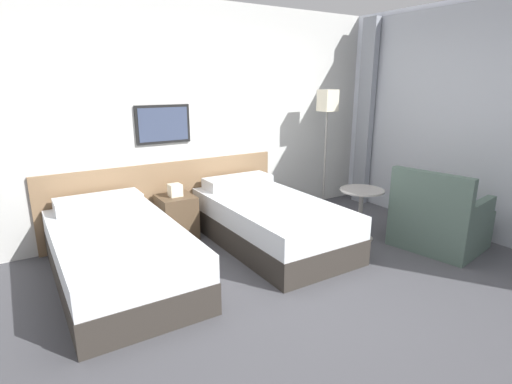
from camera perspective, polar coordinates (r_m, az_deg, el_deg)
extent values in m
plane|color=#47474C|center=(3.63, 6.90, -14.08)|extent=(16.00, 16.00, 0.00)
cube|color=silver|center=(4.99, -8.21, 10.37)|extent=(10.00, 0.06, 2.70)
cube|color=#846647|center=(4.94, -12.50, -0.78)|extent=(2.88, 0.04, 0.86)
cube|color=black|center=(4.78, -13.13, 9.41)|extent=(0.64, 0.03, 0.44)
cube|color=#333D56|center=(4.76, -13.07, 9.39)|extent=(0.58, 0.01, 0.38)
cube|color=white|center=(5.15, 32.56, 8.29)|extent=(0.06, 4.58, 2.70)
cube|color=#B2B7C1|center=(5.11, 32.28, 7.95)|extent=(0.03, 4.22, 2.64)
cube|color=#8E939E|center=(6.14, 15.37, 10.64)|extent=(0.10, 0.24, 2.64)
cube|color=#332D28|center=(3.92, -18.74, -10.21)|extent=(1.06, 1.96, 0.28)
cube|color=silver|center=(3.82, -19.07, -6.76)|extent=(1.05, 1.94, 0.23)
cube|color=silver|center=(4.46, -21.54, -1.35)|extent=(0.85, 0.34, 0.13)
cube|color=#332D28|center=(4.53, 2.18, -5.80)|extent=(1.06, 1.96, 0.28)
cube|color=silver|center=(4.44, 2.21, -2.75)|extent=(1.05, 1.94, 0.23)
cube|color=silver|center=(5.00, -2.59, 1.50)|extent=(0.85, 0.34, 0.13)
cube|color=brown|center=(4.75, -11.28, -3.54)|extent=(0.40, 0.42, 0.51)
cube|color=beige|center=(4.66, -11.49, 0.27)|extent=(0.14, 0.14, 0.14)
cylinder|color=#9E9993|center=(5.76, 9.49, -2.66)|extent=(0.24, 0.24, 0.02)
cylinder|color=#9E9993|center=(5.58, 9.81, 4.20)|extent=(0.02, 0.02, 1.38)
cube|color=beige|center=(5.48, 10.21, 12.75)|extent=(0.21, 0.21, 0.28)
cylinder|color=gray|center=(4.88, 14.44, -6.34)|extent=(0.32, 0.32, 0.01)
cylinder|color=gray|center=(4.78, 14.67, -3.12)|extent=(0.05, 0.05, 0.56)
cylinder|color=gray|center=(4.70, 14.91, 0.25)|extent=(0.50, 0.50, 0.02)
cube|color=#4C6056|center=(4.90, 24.72, -4.67)|extent=(0.92, 0.97, 0.42)
cube|color=#4C6056|center=(4.47, 23.61, -0.37)|extent=(0.25, 0.85, 0.47)
cube|color=#4C6056|center=(4.69, 29.33, -2.24)|extent=(0.67, 0.21, 0.18)
cube|color=#4C6056|center=(4.96, 21.15, -0.40)|extent=(0.67, 0.21, 0.18)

